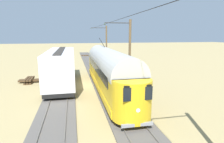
# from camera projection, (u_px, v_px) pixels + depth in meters

# --- Properties ---
(ground_plane) EXTENTS (220.00, 220.00, 0.00)m
(ground_plane) POSITION_uv_depth(u_px,v_px,m) (84.00, 86.00, 21.22)
(ground_plane) COLOR tan
(track_streetcar_siding) EXTENTS (2.80, 80.00, 0.18)m
(track_streetcar_siding) POSITION_uv_depth(u_px,v_px,m) (104.00, 83.00, 22.00)
(track_streetcar_siding) COLOR #56514C
(track_streetcar_siding) RESTS_ON ground
(track_adjacent_siding) EXTENTS (2.80, 80.00, 0.18)m
(track_adjacent_siding) POSITION_uv_depth(u_px,v_px,m) (62.00, 86.00, 21.01)
(track_adjacent_siding) COLOR #56514C
(track_adjacent_siding) RESTS_ON ground
(vintage_streetcar) EXTENTS (2.65, 17.75, 5.13)m
(vintage_streetcar) POSITION_uv_depth(u_px,v_px,m) (109.00, 69.00, 18.95)
(vintage_streetcar) COLOR gold
(vintage_streetcar) RESTS_ON ground
(boxcar_adjacent) EXTENTS (2.96, 11.82, 3.85)m
(boxcar_adjacent) POSITION_uv_depth(u_px,v_px,m) (61.00, 66.00, 21.24)
(boxcar_adjacent) COLOR silver
(boxcar_adjacent) RESTS_ON ground
(catenary_pole_foreground) EXTENTS (3.11, 0.28, 7.37)m
(catenary_pole_foreground) POSITION_uv_depth(u_px,v_px,m) (106.00, 44.00, 35.77)
(catenary_pole_foreground) COLOR brown
(catenary_pole_foreground) RESTS_ON ground
(catenary_pole_mid_near) EXTENTS (3.11, 0.28, 7.37)m
(catenary_pole_mid_near) POSITION_uv_depth(u_px,v_px,m) (129.00, 51.00, 21.31)
(catenary_pole_mid_near) COLOR brown
(catenary_pole_mid_near) RESTS_ON ground
(overhead_wire_run) EXTENTS (2.91, 49.19, 0.18)m
(overhead_wire_run) POSITION_uv_depth(u_px,v_px,m) (121.00, 19.00, 13.74)
(overhead_wire_run) COLOR black
(overhead_wire_run) RESTS_ON ground
(switch_stand) EXTENTS (0.50, 0.30, 1.24)m
(switch_stand) POSITION_uv_depth(u_px,v_px,m) (103.00, 63.00, 33.33)
(switch_stand) COLOR black
(switch_stand) RESTS_ON ground
(spare_tie_stack) EXTENTS (2.40, 2.40, 0.54)m
(spare_tie_stack) POSITION_uv_depth(u_px,v_px,m) (29.00, 80.00, 22.53)
(spare_tie_stack) COLOR #47331E
(spare_tie_stack) RESTS_ON ground
(track_end_bumper) EXTENTS (1.80, 0.60, 0.80)m
(track_end_bumper) POSITION_uv_depth(u_px,v_px,m) (66.00, 63.00, 35.46)
(track_end_bumper) COLOR #B2A519
(track_end_bumper) RESTS_ON ground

